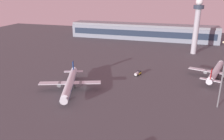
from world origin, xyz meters
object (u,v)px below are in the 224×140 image
Objects in this scene: airplane_mid_apron at (216,72)px; apron_light_central at (223,72)px; control_tower at (197,23)px; airplane_terminal_side at (70,83)px; fuel_truck at (138,73)px.

apron_light_central reaches higher than airplane_mid_apron.
control_tower is 1.47× the size of apron_light_central.
airplane_mid_apron is 1.29× the size of apron_light_central.
control_tower is at bearing -143.22° from airplane_terminal_side.
apron_light_central reaches higher than airplane_terminal_side.
fuel_truck is (30.16, 32.78, -2.71)m from airplane_terminal_side.
control_tower is 60.95m from airplane_mid_apron.
control_tower is at bearing 75.20° from fuel_truck.
airplane_terminal_side is 73.83m from apron_light_central.
control_tower reaches higher than apron_light_central.
fuel_truck is 54.56m from apron_light_central.
airplane_terminal_side is 1.33× the size of apron_light_central.
apron_light_central is (-3.22, -39.36, 13.26)m from airplane_mid_apron.
airplane_terminal_side is at bearing -123.73° from control_tower.
airplane_mid_apron is (10.62, -55.94, -21.76)m from control_tower.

